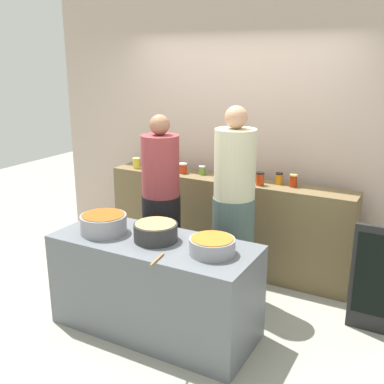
% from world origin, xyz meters
% --- Properties ---
extents(ground, '(12.00, 12.00, 0.00)m').
position_xyz_m(ground, '(0.00, 0.00, 0.00)').
color(ground, '#98978A').
extents(storefront_wall, '(4.80, 0.12, 3.00)m').
position_xyz_m(storefront_wall, '(0.00, 1.45, 1.50)').
color(storefront_wall, '#B8A193').
rests_on(storefront_wall, ground).
extents(display_shelf, '(2.70, 0.36, 1.00)m').
position_xyz_m(display_shelf, '(0.00, 1.10, 0.50)').
color(display_shelf, brown).
rests_on(display_shelf, ground).
extents(prep_table, '(1.70, 0.70, 0.81)m').
position_xyz_m(prep_table, '(0.00, -0.30, 0.40)').
color(prep_table, slate).
rests_on(prep_table, ground).
extents(preserve_jar_0, '(0.09, 0.09, 0.12)m').
position_xyz_m(preserve_jar_0, '(-1.11, 1.05, 1.06)').
color(preserve_jar_0, gold).
rests_on(preserve_jar_0, display_shelf).
extents(preserve_jar_1, '(0.09, 0.09, 0.11)m').
position_xyz_m(preserve_jar_1, '(-0.95, 1.14, 1.06)').
color(preserve_jar_1, '#B83428').
rests_on(preserve_jar_1, display_shelf).
extents(preserve_jar_2, '(0.09, 0.09, 0.11)m').
position_xyz_m(preserve_jar_2, '(-0.52, 1.09, 1.06)').
color(preserve_jar_2, red).
rests_on(preserve_jar_2, display_shelf).
extents(preserve_jar_3, '(0.07, 0.07, 0.10)m').
position_xyz_m(preserve_jar_3, '(-0.30, 1.13, 1.05)').
color(preserve_jar_3, olive).
rests_on(preserve_jar_3, display_shelf).
extents(preserve_jar_4, '(0.08, 0.08, 0.12)m').
position_xyz_m(preserve_jar_4, '(0.04, 1.05, 1.07)').
color(preserve_jar_4, gold).
rests_on(preserve_jar_4, display_shelf).
extents(preserve_jar_5, '(0.08, 0.08, 0.11)m').
position_xyz_m(preserve_jar_5, '(0.26, 1.14, 1.06)').
color(preserve_jar_5, '#28583A').
rests_on(preserve_jar_5, display_shelf).
extents(preserve_jar_6, '(0.08, 0.08, 0.13)m').
position_xyz_m(preserve_jar_6, '(0.40, 1.03, 1.07)').
color(preserve_jar_6, '#B9340F').
rests_on(preserve_jar_6, display_shelf).
extents(preserve_jar_7, '(0.07, 0.07, 0.11)m').
position_xyz_m(preserve_jar_7, '(0.55, 1.16, 1.06)').
color(preserve_jar_7, orange).
rests_on(preserve_jar_7, display_shelf).
extents(preserve_jar_8, '(0.08, 0.08, 0.13)m').
position_xyz_m(preserve_jar_8, '(0.71, 1.13, 1.07)').
color(preserve_jar_8, '#A4280B').
rests_on(preserve_jar_8, display_shelf).
extents(cooking_pot_left, '(0.39, 0.39, 0.16)m').
position_xyz_m(cooking_pot_left, '(-0.46, -0.35, 0.89)').
color(cooking_pot_left, gray).
rests_on(cooking_pot_left, prep_table).
extents(cooking_pot_center, '(0.35, 0.35, 0.15)m').
position_xyz_m(cooking_pot_center, '(0.01, -0.28, 0.88)').
color(cooking_pot_center, '#2D2D2D').
rests_on(cooking_pot_center, prep_table).
extents(cooking_pot_right, '(0.35, 0.35, 0.13)m').
position_xyz_m(cooking_pot_right, '(0.53, -0.30, 0.87)').
color(cooking_pot_right, gray).
rests_on(cooking_pot_right, prep_table).
extents(wooden_spoon, '(0.05, 0.22, 0.02)m').
position_xyz_m(wooden_spoon, '(0.23, -0.61, 0.82)').
color(wooden_spoon, '#9E703D').
rests_on(wooden_spoon, prep_table).
extents(cook_with_tongs, '(0.37, 0.37, 1.73)m').
position_xyz_m(cook_with_tongs, '(-0.36, 0.39, 0.78)').
color(cook_with_tongs, black).
rests_on(cook_with_tongs, ground).
extents(cook_in_cap, '(0.39, 0.39, 1.84)m').
position_xyz_m(cook_in_cap, '(0.36, 0.47, 0.83)').
color(cook_in_cap, '#425650').
rests_on(cook_in_cap, ground).
extents(chalkboard_sign, '(0.45, 0.05, 0.94)m').
position_xyz_m(chalkboard_sign, '(1.64, 0.54, 0.47)').
color(chalkboard_sign, black).
rests_on(chalkboard_sign, ground).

